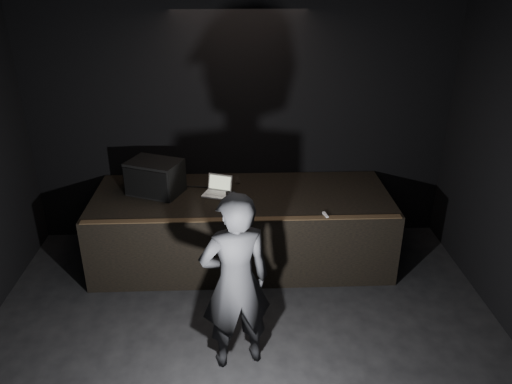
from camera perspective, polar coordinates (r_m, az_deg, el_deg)
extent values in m
cube|color=black|center=(7.17, -1.81, 7.75)|extent=(6.00, 0.10, 3.50)
cube|color=black|center=(3.37, -1.52, 18.62)|extent=(6.00, 7.00, 0.04)
cube|color=black|center=(6.95, -1.60, -4.05)|extent=(4.00, 1.50, 1.00)
cube|color=brown|center=(6.09, -1.56, -3.12)|extent=(3.92, 0.10, 0.01)
cube|color=black|center=(6.84, -11.45, 1.69)|extent=(0.81, 0.70, 0.45)
cube|color=black|center=(6.65, -12.54, 0.89)|extent=(0.60, 0.27, 0.39)
cylinder|color=black|center=(7.00, -7.32, 0.62)|extent=(0.96, 0.14, 0.02)
cube|color=silver|center=(6.73, -4.57, -0.30)|extent=(0.40, 0.34, 0.02)
cube|color=silver|center=(6.73, -4.57, -0.22)|extent=(0.32, 0.23, 0.00)
cube|color=silver|center=(6.81, -4.13, 1.11)|extent=(0.34, 0.18, 0.22)
cube|color=#9EC73A|center=(6.80, -4.16, 1.08)|extent=(0.30, 0.15, 0.18)
cylinder|color=silver|center=(6.45, -3.18, -0.68)|extent=(0.07, 0.07, 0.17)
cylinder|color=#261C9C|center=(6.45, -3.18, -0.64)|extent=(0.07, 0.07, 0.07)
cylinder|color=#A80F28|center=(6.47, -3.17, -0.98)|extent=(0.07, 0.07, 0.01)
cylinder|color=white|center=(7.05, -2.15, 1.39)|extent=(0.08, 0.08, 0.11)
cube|color=silver|center=(6.23, 7.94, -2.62)|extent=(0.06, 0.14, 0.03)
imported|color=black|center=(5.01, -2.35, -10.29)|extent=(0.81, 0.63, 1.97)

